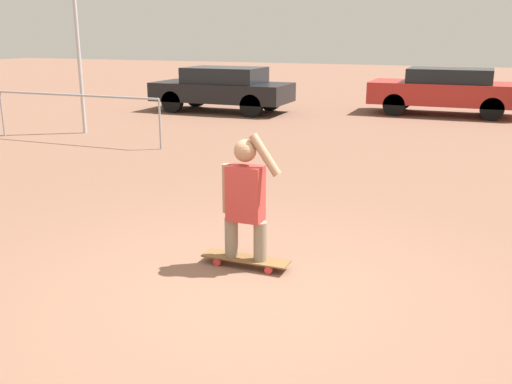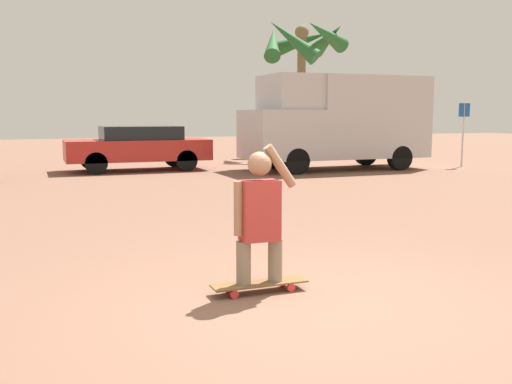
{
  "view_description": "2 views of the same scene",
  "coord_description": "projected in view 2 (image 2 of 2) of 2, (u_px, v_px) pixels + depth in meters",
  "views": [
    {
      "loc": [
        1.93,
        -4.59,
        2.38
      ],
      "look_at": [
        -0.32,
        1.05,
        0.68
      ],
      "focal_mm": 40.0,
      "sensor_mm": 36.0,
      "label": 1
    },
    {
      "loc": [
        -2.21,
        -4.39,
        1.69
      ],
      "look_at": [
        0.06,
        1.41,
        0.86
      ],
      "focal_mm": 40.0,
      "sensor_mm": 36.0,
      "label": 2
    }
  ],
  "objects": [
    {
      "name": "camper_van",
      "position": [
        338.0,
        119.0,
        17.96
      ],
      "size": [
        5.77,
        2.25,
        2.91
      ],
      "color": "black",
      "rests_on": "ground_plane"
    },
    {
      "name": "ground_plane",
      "position": [
        308.0,
        307.0,
        5.08
      ],
      "size": [
        80.0,
        80.0,
        0.0
      ],
      "primitive_type": "plane",
      "color": "brown"
    },
    {
      "name": "person_skateboarder",
      "position": [
        259.0,
        212.0,
        5.4
      ],
      "size": [
        0.64,
        0.23,
        1.34
      ],
      "color": "gray",
      "rests_on": "skateboard"
    },
    {
      "name": "street_sign",
      "position": [
        463.0,
        126.0,
        18.81
      ],
      "size": [
        0.44,
        0.06,
        2.1
      ],
      "color": "#B7B7BC",
      "rests_on": "ground_plane"
    },
    {
      "name": "palm_tree_near_van",
      "position": [
        304.0,
        45.0,
        22.64
      ],
      "size": [
        3.57,
        3.73,
        5.52
      ],
      "color": "brown",
      "rests_on": "ground_plane"
    },
    {
      "name": "skateboard",
      "position": [
        259.0,
        284.0,
        5.49
      ],
      "size": [
        0.94,
        0.23,
        0.1
      ],
      "color": "brown",
      "rests_on": "ground_plane"
    },
    {
      "name": "parked_car_red",
      "position": [
        138.0,
        147.0,
        17.66
      ],
      "size": [
        4.33,
        1.83,
        1.37
      ],
      "color": "black",
      "rests_on": "ground_plane"
    }
  ]
}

